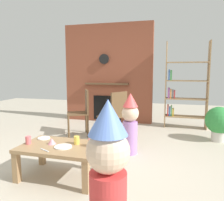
% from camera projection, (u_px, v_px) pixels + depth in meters
% --- Properties ---
extents(ground_plane, '(12.00, 12.00, 0.00)m').
position_uv_depth(ground_plane, '(94.00, 164.00, 3.06)').
color(ground_plane, '#BCB29E').
extents(brick_fireplace_feature, '(2.20, 0.28, 2.40)m').
position_uv_depth(brick_fireplace_feature, '(108.00, 74.00, 5.53)').
color(brick_fireplace_feature, brown).
rests_on(brick_fireplace_feature, ground_plane).
extents(bookshelf, '(0.90, 0.28, 1.90)m').
position_uv_depth(bookshelf, '(182.00, 89.00, 4.92)').
color(bookshelf, '#9E7A51').
rests_on(bookshelf, ground_plane).
extents(coffee_table, '(0.94, 0.60, 0.39)m').
position_uv_depth(coffee_table, '(61.00, 151.00, 2.65)').
color(coffee_table, '#9E7A51').
rests_on(coffee_table, ground_plane).
extents(paper_cup_near_left, '(0.08, 0.08, 0.09)m').
position_uv_depth(paper_cup_near_left, '(92.00, 143.00, 2.59)').
color(paper_cup_near_left, '#E5666B').
rests_on(paper_cup_near_left, coffee_table).
extents(paper_cup_near_right, '(0.07, 0.07, 0.09)m').
position_uv_depth(paper_cup_near_right, '(28.00, 140.00, 2.68)').
color(paper_cup_near_right, '#E5666B').
rests_on(paper_cup_near_right, coffee_table).
extents(paper_cup_center, '(0.07, 0.07, 0.10)m').
position_uv_depth(paper_cup_center, '(77.00, 140.00, 2.68)').
color(paper_cup_center, '#F2CC4C').
rests_on(paper_cup_center, coffee_table).
extents(paper_plate_front, '(0.16, 0.16, 0.01)m').
position_uv_depth(paper_plate_front, '(44.00, 138.00, 2.90)').
color(paper_plate_front, white).
rests_on(paper_plate_front, coffee_table).
extents(paper_plate_rear, '(0.20, 0.20, 0.01)m').
position_uv_depth(paper_plate_rear, '(63.00, 147.00, 2.57)').
color(paper_plate_rear, white).
rests_on(paper_plate_rear, coffee_table).
extents(birthday_cake_slice, '(0.10, 0.10, 0.07)m').
position_uv_depth(birthday_cake_slice, '(52.00, 141.00, 2.68)').
color(birthday_cake_slice, pink).
rests_on(birthday_cake_slice, coffee_table).
extents(table_fork, '(0.14, 0.08, 0.01)m').
position_uv_depth(table_fork, '(45.00, 150.00, 2.47)').
color(table_fork, silver).
rests_on(table_fork, coffee_table).
extents(child_with_cone_hat, '(0.30, 0.30, 1.09)m').
position_uv_depth(child_with_cone_hat, '(108.00, 173.00, 1.52)').
color(child_with_cone_hat, '#D13838').
rests_on(child_with_cone_hat, ground_plane).
extents(child_in_pink, '(0.26, 0.26, 0.94)m').
position_uv_depth(child_in_pink, '(130.00, 122.00, 3.39)').
color(child_in_pink, '#B27FCC').
rests_on(child_in_pink, ground_plane).
extents(dining_chair_left, '(0.54, 0.54, 0.90)m').
position_uv_depth(dining_chair_left, '(82.00, 110.00, 4.36)').
color(dining_chair_left, brown).
rests_on(dining_chair_left, ground_plane).
extents(dining_chair_middle, '(0.54, 0.54, 0.90)m').
position_uv_depth(dining_chair_middle, '(115.00, 113.00, 4.01)').
color(dining_chair_middle, brown).
rests_on(dining_chair_middle, ground_plane).
extents(potted_plant_tall, '(0.48, 0.48, 0.63)m').
position_uv_depth(potted_plant_tall, '(219.00, 121.00, 4.00)').
color(potted_plant_tall, beige).
rests_on(potted_plant_tall, ground_plane).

